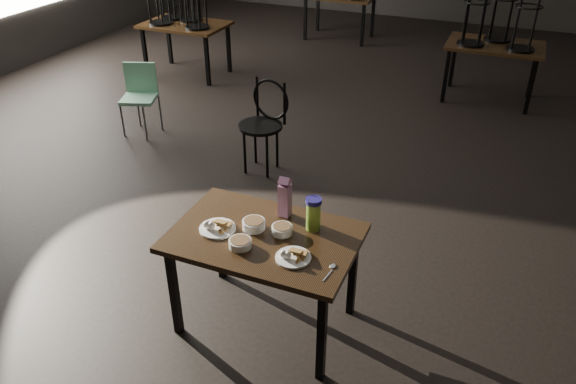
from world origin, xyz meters
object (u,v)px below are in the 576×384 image
at_px(bentwood_chair, 264,118).
at_px(water_bottle, 313,214).
at_px(main_table, 264,245).
at_px(school_chair, 140,92).
at_px(juice_carton, 285,198).

bearing_deg(bentwood_chair, water_bottle, -46.85).
xyz_separation_m(main_table, bentwood_chair, (-0.96, 2.08, -0.12)).
bearing_deg(school_chair, juice_carton, -57.58).
xyz_separation_m(water_bottle, school_chair, (-2.93, 2.16, -0.38)).
bearing_deg(water_bottle, bentwood_chair, 122.86).
height_order(main_table, water_bottle, water_bottle).
relative_size(water_bottle, bentwood_chair, 0.25).
bearing_deg(main_table, school_chair, 138.60).
bearing_deg(main_table, water_bottle, 35.34).
relative_size(main_table, juice_carton, 4.09).
bearing_deg(bentwood_chair, school_chair, -178.70).
height_order(main_table, school_chair, school_chair).
bearing_deg(main_table, bentwood_chair, 114.70).
bearing_deg(juice_carton, bentwood_chair, 118.61).
distance_m(main_table, juice_carton, 0.35).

